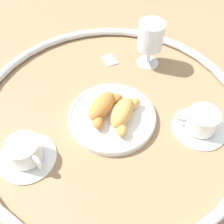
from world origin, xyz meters
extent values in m
plane|color=#997551|center=(0.00, 0.00, 0.00)|extent=(2.20, 2.20, 0.00)
torus|color=silver|center=(0.00, 0.00, 0.01)|extent=(0.72, 0.72, 0.02)
cylinder|color=white|center=(0.02, 0.01, 0.01)|extent=(0.23, 0.23, 0.02)
torus|color=white|center=(0.02, 0.01, 0.02)|extent=(0.23, 0.23, 0.01)
ellipsoid|color=#BC7A38|center=(0.02, -0.02, 0.04)|extent=(0.11, 0.07, 0.04)
ellipsoid|color=#BC7A38|center=(0.06, -0.01, 0.03)|extent=(0.05, 0.04, 0.03)
ellipsoid|color=#BC7A38|center=(-0.02, 0.01, 0.03)|extent=(0.05, 0.05, 0.03)
ellipsoid|color=#D6994C|center=(0.02, 0.04, 0.04)|extent=(0.10, 0.05, 0.04)
ellipsoid|color=#D6994C|center=(0.07, 0.05, 0.03)|extent=(0.05, 0.05, 0.03)
ellipsoid|color=#D6994C|center=(-0.02, 0.05, 0.03)|extent=(0.05, 0.05, 0.03)
cylinder|color=white|center=(-0.02, 0.23, 0.00)|extent=(0.14, 0.14, 0.01)
cylinder|color=white|center=(-0.02, 0.23, 0.03)|extent=(0.08, 0.08, 0.05)
cylinder|color=brown|center=(-0.02, 0.23, 0.06)|extent=(0.07, 0.07, 0.01)
torus|color=white|center=(-0.01, 0.19, 0.04)|extent=(0.01, 0.04, 0.04)
cylinder|color=white|center=(0.19, -0.14, 0.00)|extent=(0.14, 0.14, 0.01)
cylinder|color=white|center=(0.19, -0.14, 0.03)|extent=(0.08, 0.08, 0.05)
cylinder|color=#937A60|center=(0.19, -0.14, 0.06)|extent=(0.07, 0.07, 0.01)
torus|color=white|center=(0.21, -0.10, 0.04)|extent=(0.02, 0.04, 0.04)
cylinder|color=white|center=(-0.23, 0.05, 0.00)|extent=(0.07, 0.07, 0.01)
cylinder|color=white|center=(-0.23, 0.05, 0.03)|extent=(0.01, 0.01, 0.05)
cylinder|color=white|center=(-0.23, 0.05, 0.10)|extent=(0.08, 0.08, 0.08)
cylinder|color=yellow|center=(-0.23, 0.05, 0.09)|extent=(0.07, 0.07, 0.05)
cube|color=white|center=(-0.20, -0.07, 0.00)|extent=(0.06, 0.06, 0.01)
camera|label=1|loc=(0.43, 0.14, 0.56)|focal=42.90mm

